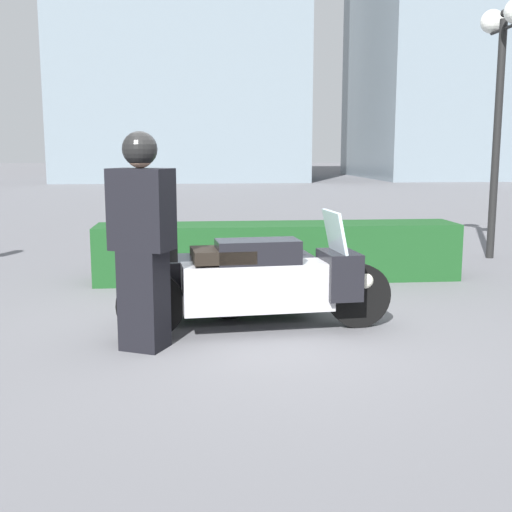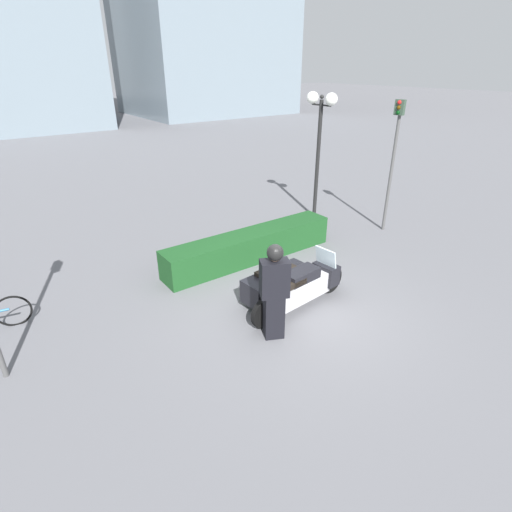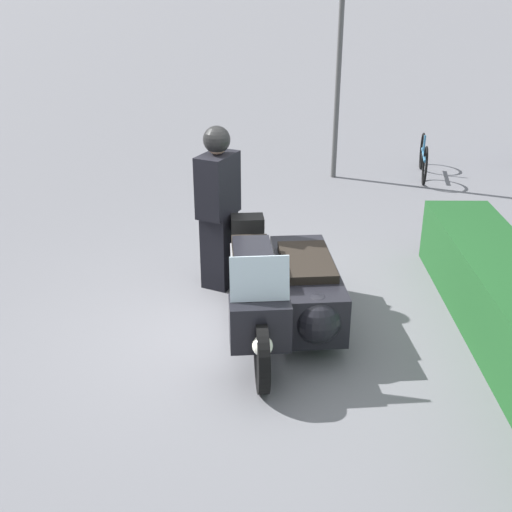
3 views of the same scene
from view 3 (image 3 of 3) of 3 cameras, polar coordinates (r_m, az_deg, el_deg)
name	(u,v)px [view 3 (image 3 of 3)]	position (r m, az deg, el deg)	size (l,w,h in m)	color
ground_plane	(249,321)	(6.79, -0.64, -5.76)	(160.00, 160.00, 0.00)	slate
police_motorcycle	(284,290)	(6.40, 2.47, -3.06)	(2.63, 1.17, 1.15)	black
officer_rider	(218,205)	(7.16, -3.37, 4.58)	(0.59, 0.50, 1.87)	black
traffic_light_far	(341,34)	(11.04, 7.55, 18.95)	(0.23, 0.27, 3.69)	#4C4C4C
bicycle_parked	(423,158)	(11.83, 14.66, 8.44)	(1.62, 0.32, 0.71)	black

